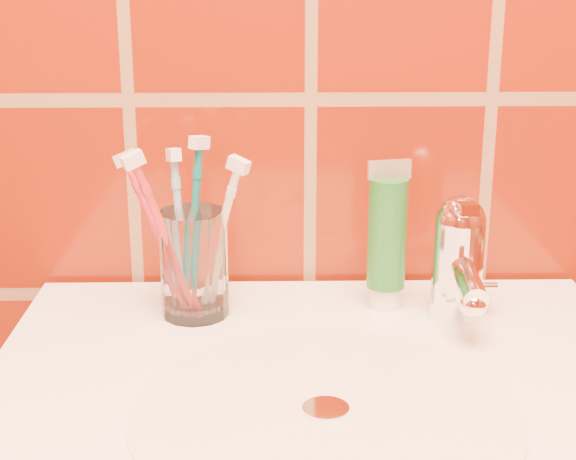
{
  "coord_description": "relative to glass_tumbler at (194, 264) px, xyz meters",
  "views": [
    {
      "loc": [
        -0.04,
        0.32,
        1.19
      ],
      "look_at": [
        -0.03,
        1.08,
        0.94
      ],
      "focal_mm": 55.0,
      "sensor_mm": 36.0,
      "label": 1
    }
  ],
  "objects": [
    {
      "name": "toothpaste_tube",
      "position": [
        0.18,
        0.02,
        0.02
      ],
      "size": [
        0.04,
        0.04,
        0.15
      ],
      "rotation": [
        0.0,
        0.0,
        0.19
      ],
      "color": "white",
      "rests_on": "pedestal_sink"
    },
    {
      "name": "toothbrush_0",
      "position": [
        -0.02,
        -0.02,
        0.03
      ],
      "size": [
        0.13,
        0.11,
        0.18
      ],
      "primitive_type": null,
      "rotation": [
        0.35,
        0.0,
        -1.14
      ],
      "color": "red",
      "rests_on": "glass_tumbler"
    },
    {
      "name": "faucet",
      "position": [
        0.25,
        -0.01,
        0.01
      ],
      "size": [
        0.05,
        0.11,
        0.12
      ],
      "color": "white",
      "rests_on": "pedestal_sink"
    },
    {
      "name": "toothbrush_2",
      "position": [
        -0.03,
        0.0,
        0.03
      ],
      "size": [
        0.14,
        0.12,
        0.17
      ],
      "primitive_type": null,
      "rotation": [
        0.42,
        0.0,
        -1.98
      ],
      "color": "#BA283C",
      "rests_on": "glass_tumbler"
    },
    {
      "name": "toothbrush_4",
      "position": [
        -0.0,
        0.01,
        0.03
      ],
      "size": [
        0.07,
        0.08,
        0.18
      ],
      "primitive_type": null,
      "rotation": [
        0.14,
        0.0,
        2.49
      ],
      "color": "#0D6972",
      "rests_on": "glass_tumbler"
    },
    {
      "name": "toothbrush_1",
      "position": [
        0.02,
        -0.0,
        0.03
      ],
      "size": [
        0.11,
        0.1,
        0.17
      ],
      "primitive_type": null,
      "rotation": [
        0.31,
        0.0,
        1.08
      ],
      "color": "silver",
      "rests_on": "glass_tumbler"
    },
    {
      "name": "toothbrush_3",
      "position": [
        -0.01,
        0.01,
        0.03
      ],
      "size": [
        0.06,
        0.08,
        0.17
      ],
      "primitive_type": null,
      "rotation": [
        0.18,
        0.0,
        -2.77
      ],
      "color": "#7BABDA",
      "rests_on": "glass_tumbler"
    },
    {
      "name": "glass_tumbler",
      "position": [
        0.0,
        0.0,
        0.0
      ],
      "size": [
        0.08,
        0.08,
        0.1
      ],
      "primitive_type": "cylinder",
      "rotation": [
        0.0,
        0.0,
        0.24
      ],
      "color": "white",
      "rests_on": "pedestal_sink"
    }
  ]
}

